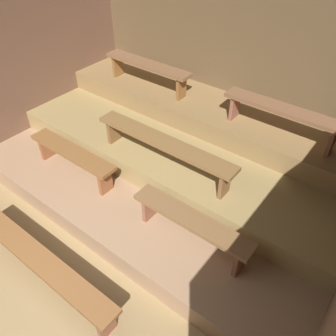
{
  "coord_description": "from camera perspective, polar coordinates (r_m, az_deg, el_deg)",
  "views": [
    {
      "loc": [
        2.35,
        -0.36,
        3.54
      ],
      "look_at": [
        0.23,
        2.37,
        0.66
      ],
      "focal_mm": 36.7,
      "sensor_mm": 36.0,
      "label": 1
    }
  ],
  "objects": [
    {
      "name": "ground",
      "position": [
        4.95,
        -3.85,
        -6.51
      ],
      "size": [
        5.89,
        5.06,
        0.08
      ],
      "primitive_type": "cube",
      "color": "#94784E"
    },
    {
      "name": "wall_back",
      "position": [
        5.68,
        10.49,
        15.85
      ],
      "size": [
        5.89,
        0.06,
        2.57
      ],
      "primitive_type": "cube",
      "color": "brown",
      "rests_on": "ground"
    },
    {
      "name": "wall_left",
      "position": [
        5.96,
        -24.19,
        14.25
      ],
      "size": [
        0.06,
        5.06,
        2.57
      ],
      "primitive_type": "cube",
      "color": "brown",
      "rests_on": "ground"
    },
    {
      "name": "platform_lower",
      "position": [
        5.13,
        0.18,
        -1.42
      ],
      "size": [
        5.09,
        3.13,
        0.3
      ],
      "primitive_type": "cube",
      "color": "#9E7859",
      "rests_on": "ground"
    },
    {
      "name": "platform_middle",
      "position": [
        5.25,
        3.48,
        3.88
      ],
      "size": [
        5.09,
        2.15,
        0.3
      ],
      "primitive_type": "cube",
      "color": "#9C8250",
      "rests_on": "platform_lower"
    },
    {
      "name": "platform_upper",
      "position": [
        5.49,
        7.0,
        9.14
      ],
      "size": [
        5.09,
        1.03,
        0.3
      ],
      "primitive_type": "cube",
      "color": "olive",
      "rests_on": "platform_middle"
    },
    {
      "name": "bench_floor_center",
      "position": [
        4.15,
        -20.6,
        -14.19
      ],
      "size": [
        2.28,
        0.26,
        0.41
      ],
      "color": "brown",
      "rests_on": "ground"
    },
    {
      "name": "bench_lower_left",
      "position": [
        4.94,
        -15.62,
        2.11
      ],
      "size": [
        1.49,
        0.26,
        0.41
      ],
      "color": "brown",
      "rests_on": "platform_lower"
    },
    {
      "name": "bench_lower_right",
      "position": [
        3.86,
        3.93,
        -9.08
      ],
      "size": [
        1.49,
        0.26,
        0.41
      ],
      "color": "brown",
      "rests_on": "platform_lower"
    },
    {
      "name": "bench_middle_center",
      "position": [
        4.41,
        -0.73,
        3.91
      ],
      "size": [
        2.08,
        0.26,
        0.41
      ],
      "color": "brown",
      "rests_on": "platform_middle"
    },
    {
      "name": "bench_upper_left",
      "position": [
        5.77,
        -3.45,
        16.35
      ],
      "size": [
        1.6,
        0.26,
        0.41
      ],
      "color": "brown",
      "rests_on": "platform_upper"
    },
    {
      "name": "bench_upper_right",
      "position": [
        4.74,
        18.46,
        8.72
      ],
      "size": [
        1.6,
        0.26,
        0.41
      ],
      "color": "brown",
      "rests_on": "platform_upper"
    }
  ]
}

